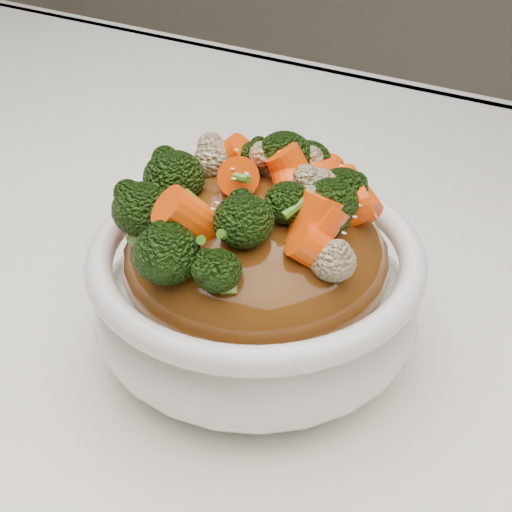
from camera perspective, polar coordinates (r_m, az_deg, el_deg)
The scene contains 8 objects.
tablecloth at distance 0.53m, azimuth -2.69°, elevation -4.76°, with size 1.20×0.80×0.04m, color white.
bowl at distance 0.46m, azimuth 0.00°, elevation -2.92°, with size 0.19×0.19×0.07m, color white, non-canonical shape.
sauce_base at distance 0.44m, azimuth 0.00°, elevation -0.28°, with size 0.15×0.15×0.08m, color #5A300F.
carrots at distance 0.41m, azimuth 0.00°, elevation 5.91°, with size 0.15×0.15×0.04m, color #FF4E08, non-canonical shape.
broccoli at distance 0.42m, azimuth 0.00°, elevation 5.81°, with size 0.15×0.15×0.04m, color black, non-canonical shape.
cauliflower at distance 0.42m, azimuth 0.00°, elevation 5.60°, with size 0.15×0.15×0.03m, color tan, non-canonical shape.
scallions at distance 0.41m, azimuth 0.00°, elevation 6.02°, with size 0.11×0.11×0.02m, color #3C771B, non-canonical shape.
sesame_seeds at distance 0.41m, azimuth 0.00°, elevation 6.02°, with size 0.14×0.14×0.01m, color beige, non-canonical shape.
Camera 1 is at (0.22, -0.35, 1.07)m, focal length 55.00 mm.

